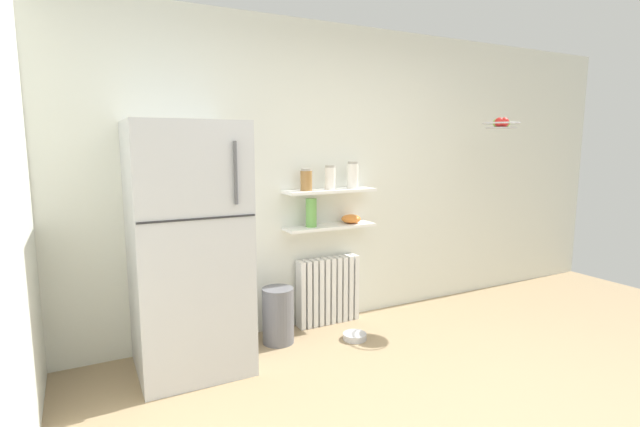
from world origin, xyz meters
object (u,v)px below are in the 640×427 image
shelf_bowl (351,219)px  hanging_fruit_basket (501,124)px  refrigerator (188,248)px  pet_food_bowl (355,336)px  storage_jar_1 (330,177)px  storage_jar_0 (306,180)px  storage_jar_2 (353,175)px  trash_bin (278,315)px  radiator (328,291)px  vase (311,213)px

shelf_bowl → hanging_fruit_basket: bearing=-19.7°
refrigerator → pet_food_bowl: size_ratio=8.92×
refrigerator → storage_jar_1: size_ratio=8.37×
refrigerator → storage_jar_0: refrigerator is taller
storage_jar_2 → pet_food_bowl: bearing=-117.5°
storage_jar_2 → trash_bin: 1.35m
storage_jar_1 → hanging_fruit_basket: bearing=-17.0°
shelf_bowl → trash_bin: (-0.77, -0.15, -0.71)m
shelf_bowl → storage_jar_2: bearing=0.0°
storage_jar_2 → pet_food_bowl: (-0.20, -0.39, -1.29)m
storage_jar_1 → shelf_bowl: storage_jar_1 is taller
refrigerator → trash_bin: refrigerator is taller
trash_bin → radiator: bearing=18.3°
storage_jar_1 → storage_jar_2: (0.23, 0.00, 0.01)m
refrigerator → trash_bin: size_ratio=3.85×
refrigerator → storage_jar_2: size_ratio=7.43×
vase → shelf_bowl: 0.40m
radiator → storage_jar_2: storage_jar_2 is taller
storage_jar_0 → hanging_fruit_basket: (1.72, -0.46, 0.47)m
shelf_bowl → trash_bin: size_ratio=0.38×
vase → hanging_fruit_basket: bearing=-15.3°
storage_jar_2 → shelf_bowl: storage_jar_2 is taller
shelf_bowl → vase: bearing=180.0°
vase → trash_bin: (-0.38, -0.15, -0.79)m
refrigerator → pet_food_bowl: refrigerator is taller
storage_jar_1 → storage_jar_2: bearing=0.0°
radiator → storage_jar_1: 1.01m
trash_bin → hanging_fruit_basket: (2.06, -0.31, 1.54)m
storage_jar_0 → trash_bin: 1.13m
radiator → pet_food_bowl: (0.02, -0.42, -0.27)m
storage_jar_1 → vase: bearing=180.0°
pet_food_bowl → vase: bearing=117.4°
storage_jar_2 → vase: storage_jar_2 is taller
vase → storage_jar_2: bearing=0.0°
trash_bin → pet_food_bowl: (0.58, -0.24, -0.20)m
storage_jar_1 → hanging_fruit_basket: hanging_fruit_basket is taller
vase → shelf_bowl: vase is taller
storage_jar_1 → pet_food_bowl: storage_jar_1 is taller
refrigerator → pet_food_bowl: bearing=-6.4°
radiator → hanging_fruit_basket: (1.50, -0.49, 1.47)m
storage_jar_0 → storage_jar_2: storage_jar_2 is taller
vase → shelf_bowl: size_ratio=1.40×
trash_bin → hanging_fruit_basket: bearing=-8.5°
refrigerator → vase: refrigerator is taller
shelf_bowl → pet_food_bowl: 1.01m
refrigerator → storage_jar_1: bearing=11.0°
storage_jar_2 → hanging_fruit_basket: size_ratio=0.72×
radiator → storage_jar_0: size_ratio=3.21×
refrigerator → shelf_bowl: refrigerator is taller
trash_bin → pet_food_bowl: trash_bin is taller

